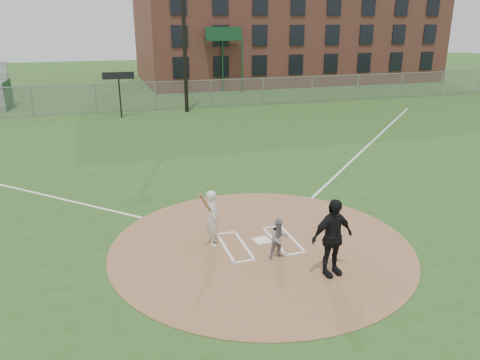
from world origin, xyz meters
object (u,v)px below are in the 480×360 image
object	(u,v)px
catcher	(279,238)
batter_at_plate	(213,218)
home_plate	(262,240)
umpire	(332,238)

from	to	relation	value
catcher	batter_at_plate	size ratio (longest dim) A/B	0.61
batter_at_plate	catcher	bearing A→B (deg)	-40.98
home_plate	catcher	xyz separation A→B (m)	(0.10, -1.05, 0.53)
catcher	batter_at_plate	bearing A→B (deg)	133.18
home_plate	batter_at_plate	bearing A→B (deg)	170.56
catcher	batter_at_plate	distance (m)	1.96
umpire	home_plate	bearing A→B (deg)	104.42
catcher	umpire	world-z (taller)	umpire
umpire	batter_at_plate	size ratio (longest dim) A/B	1.11
umpire	batter_at_plate	xyz separation A→B (m)	(-2.36, 2.45, -0.18)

